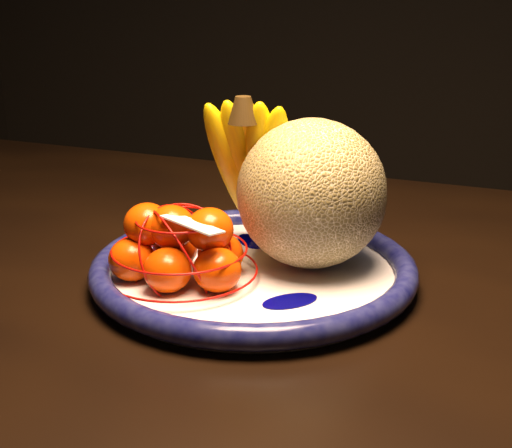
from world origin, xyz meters
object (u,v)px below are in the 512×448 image
(fruit_bowl, at_px, (254,269))
(cantaloupe, at_px, (311,194))
(mandarin_bag, at_px, (180,249))
(banana_bunch, at_px, (253,165))
(dining_table, at_px, (173,304))

(fruit_bowl, distance_m, cantaloupe, 0.11)
(mandarin_bag, bearing_deg, banana_bunch, 70.84)
(dining_table, xyz_separation_m, mandarin_bag, (0.07, -0.13, 0.14))
(dining_table, height_order, mandarin_bag, mandarin_bag)
(cantaloupe, distance_m, mandarin_bag, 0.17)
(dining_table, height_order, cantaloupe, cantaloupe)
(fruit_bowl, height_order, mandarin_bag, mandarin_bag)
(cantaloupe, distance_m, banana_bunch, 0.10)
(fruit_bowl, bearing_deg, mandarin_bag, -143.70)
(dining_table, distance_m, mandarin_bag, 0.20)
(dining_table, xyz_separation_m, cantaloupe, (0.20, -0.04, 0.19))
(cantaloupe, xyz_separation_m, mandarin_bag, (-0.13, -0.09, -0.05))
(mandarin_bag, bearing_deg, dining_table, 118.40)
(dining_table, distance_m, fruit_bowl, 0.19)
(cantaloupe, xyz_separation_m, banana_bunch, (-0.09, 0.04, 0.02))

